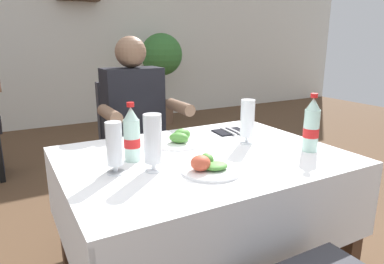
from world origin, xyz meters
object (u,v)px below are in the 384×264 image
at_px(main_dining_table, 203,188).
at_px(beer_glass_right, 247,121).
at_px(beer_glass_left, 114,148).
at_px(cola_bottle_secondary, 311,126).
at_px(napkin_cutlery_set, 230,131).
at_px(plate_far_diner, 179,139).
at_px(potted_plant_corner, 162,62).
at_px(cola_bottle_primary, 132,136).
at_px(seated_diner_far, 137,126).
at_px(plate_near_camera, 209,166).
at_px(beer_glass_middle, 153,143).
at_px(chair_far_diner_seat, 138,145).

xyz_separation_m(main_dining_table, beer_glass_right, (0.28, 0.04, 0.28)).
xyz_separation_m(main_dining_table, beer_glass_left, (-0.41, -0.03, 0.27)).
distance_m(cola_bottle_secondary, napkin_cutlery_set, 0.48).
xyz_separation_m(plate_far_diner, napkin_cutlery_set, (0.34, 0.06, -0.02)).
bearing_deg(potted_plant_corner, beer_glass_right, -107.50).
xyz_separation_m(cola_bottle_primary, cola_bottle_secondary, (0.76, -0.27, 0.01)).
xyz_separation_m(seated_diner_far, plate_near_camera, (-0.05, -0.93, 0.05)).
height_order(main_dining_table, napkin_cutlery_set, napkin_cutlery_set).
relative_size(seated_diner_far, potted_plant_corner, 0.95).
distance_m(main_dining_table, potted_plant_corner, 3.76).
xyz_separation_m(beer_glass_middle, napkin_cutlery_set, (0.60, 0.33, -0.11)).
distance_m(plate_far_diner, cola_bottle_secondary, 0.62).
relative_size(beer_glass_left, beer_glass_right, 0.93).
bearing_deg(beer_glass_middle, chair_far_diner_seat, 73.75).
bearing_deg(main_dining_table, beer_glass_right, 8.83).
height_order(plate_near_camera, plate_far_diner, plate_near_camera).
height_order(main_dining_table, seated_diner_far, seated_diner_far).
bearing_deg(cola_bottle_secondary, napkin_cutlery_set, 106.40).
xyz_separation_m(seated_diner_far, plate_far_diner, (0.02, -0.54, 0.05)).
distance_m(beer_glass_right, potted_plant_corner, 3.61).
height_order(beer_glass_left, beer_glass_right, beer_glass_right).
bearing_deg(chair_far_diner_seat, potted_plant_corner, 62.67).
distance_m(chair_far_diner_seat, plate_near_camera, 1.06).
bearing_deg(beer_glass_right, plate_far_diner, 152.32).
relative_size(plate_near_camera, plate_far_diner, 0.95).
bearing_deg(napkin_cutlery_set, beer_glass_left, -158.74).
height_order(chair_far_diner_seat, cola_bottle_secondary, cola_bottle_secondary).
bearing_deg(potted_plant_corner, plate_near_camera, -111.51).
bearing_deg(chair_far_diner_seat, plate_far_diner, -91.65).
xyz_separation_m(main_dining_table, seated_diner_far, (-0.04, 0.74, 0.13)).
bearing_deg(chair_far_diner_seat, napkin_cutlery_set, -61.33).
xyz_separation_m(beer_glass_left, napkin_cutlery_set, (0.73, 0.29, -0.10)).
relative_size(plate_far_diner, beer_glass_middle, 1.09).
bearing_deg(plate_near_camera, seated_diner_far, 87.09).
bearing_deg(plate_near_camera, chair_far_diner_seat, 85.23).
bearing_deg(beer_glass_left, plate_far_diner, 30.60).
relative_size(cola_bottle_primary, potted_plant_corner, 0.19).
height_order(beer_glass_left, napkin_cutlery_set, beer_glass_left).
bearing_deg(beer_glass_middle, beer_glass_right, 12.48).
distance_m(chair_far_diner_seat, plate_far_diner, 0.68).
bearing_deg(main_dining_table, napkin_cutlery_set, 37.90).
xyz_separation_m(seated_diner_far, cola_bottle_primary, (-0.26, -0.66, 0.14)).
xyz_separation_m(plate_near_camera, beer_glass_middle, (-0.18, 0.11, 0.09)).
xyz_separation_m(plate_far_diner, cola_bottle_secondary, (0.48, -0.39, 0.09)).
relative_size(seated_diner_far, plate_near_camera, 5.34).
relative_size(chair_far_diner_seat, beer_glass_right, 4.44).
bearing_deg(plate_near_camera, cola_bottle_secondary, -0.23).
bearing_deg(seated_diner_far, napkin_cutlery_set, -53.11).
bearing_deg(chair_far_diner_seat, plate_near_camera, -94.77).
distance_m(plate_far_diner, potted_plant_corner, 3.57).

